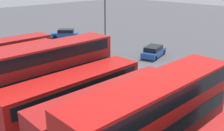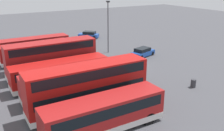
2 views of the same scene
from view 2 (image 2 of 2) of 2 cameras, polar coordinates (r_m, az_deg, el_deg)
The scene contains 13 objects.
ground_plane at distance 37.30m, azimuth 4.01°, elevation 0.06°, with size 140.00×140.00×0.00m, color #47474C.
bus_single_deck_near_end at distance 21.03m, azimuth -1.67°, elevation -10.66°, with size 2.72×10.53×2.95m.
bus_double_decker_second at distance 23.98m, azimuth -5.36°, elevation -4.65°, with size 2.80×11.78×4.55m.
bus_single_deck_third at distance 27.23m, azimuth -8.68°, elevation -3.74°, with size 2.89×11.01×2.95m.
bus_single_deck_fourth at distance 30.46m, azimuth -11.51°, elevation -1.43°, with size 2.69×11.48×2.95m.
bus_double_decker_fifth at distance 33.43m, azimuth -13.35°, elevation 1.75°, with size 2.72×11.50×4.55m.
bus_single_deck_sixth at distance 36.89m, azimuth -14.95°, elevation 1.87°, with size 2.66×10.38×2.95m.
bus_single_deck_seventh at distance 40.06m, azimuth -16.83°, elevation 3.03°, with size 2.75×10.37×2.95m.
bus_single_deck_far_end at distance 43.78m, azimuth -17.03°, elevation 4.31°, with size 2.64×11.25×2.95m.
car_hatchback_silver at distance 54.93m, azimuth -5.24°, elevation 6.90°, with size 4.22×4.27×1.43m.
car_small_green at distance 41.71m, azimuth 6.96°, elevation 3.00°, with size 2.85×4.51×1.43m.
lamp_post_tall at distance 42.74m, azimuth -0.90°, elevation 9.46°, with size 0.70×0.30×8.66m.
waste_bin_yellow at distance 31.08m, azimuth 17.80°, elevation -3.84°, with size 0.60×0.60×0.95m, color #333338.
Camera 2 is at (-28.80, 20.46, 11.96)m, focal length 40.69 mm.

